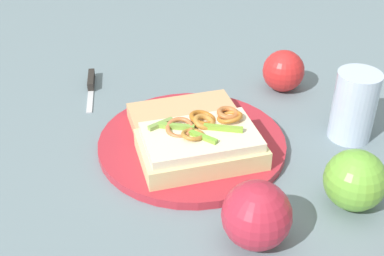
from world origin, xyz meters
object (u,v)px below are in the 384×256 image
apple_0 (283,71)px  knife (91,84)px  plate (192,143)px  apple_2 (355,180)px  sandwich (201,144)px  drinking_glass (354,106)px  bread_slice_side (184,118)px  apple_3 (257,215)px

apple_0 → knife: 0.32m
plate → apple_2: size_ratio=3.52×
knife → apple_2: bearing=44.6°
apple_2 → knife: bearing=-30.5°
plate → apple_2: apple_2 is taller
sandwich → drinking_glass: bearing=-178.5°
apple_0 → drinking_glass: drinking_glass is taller
apple_0 → plate: bearing=55.8°
sandwich → knife: size_ratio=1.54×
plate → drinking_glass: drinking_glass is taller
drinking_glass → bread_slice_side: bearing=4.9°
apple_2 → apple_3: size_ratio=0.96×
plate → sandwich: bearing=114.7°
apple_3 → knife: 0.43m
sandwich → apple_2: size_ratio=2.51×
sandwich → apple_3: 0.15m
apple_3 → apple_2: bearing=-145.5°
apple_0 → apple_3: apple_3 is taller
apple_0 → apple_3: size_ratio=0.88×
bread_slice_side → apple_2: apple_2 is taller
plate → apple_3: 0.20m
plate → apple_0: 0.23m
plate → bread_slice_side: size_ratio=1.72×
sandwich → drinking_glass: (-0.21, -0.10, 0.02)m
sandwich → bread_slice_side: size_ratio=1.23×
bread_slice_side → knife: bearing=-55.5°
sandwich → apple_0: (-0.11, -0.22, 0.00)m
knife → plate: bearing=38.1°
sandwich → drinking_glass: size_ratio=1.83×
apple_3 → sandwich: bearing=-59.5°
bread_slice_side → apple_0: (-0.14, -0.15, 0.01)m
apple_0 → drinking_glass: size_ratio=0.67×
sandwich → apple_3: size_ratio=2.41×
apple_0 → bread_slice_side: bearing=45.7°
plate → apple_2: 0.23m
plate → apple_0: size_ratio=3.83×
sandwich → knife: 0.28m
sandwich → bread_slice_side: sandwich is taller
apple_3 → drinking_glass: (-0.13, -0.23, 0.01)m
sandwich → drinking_glass: drinking_glass is taller
apple_2 → knife: 0.47m
plate → knife: size_ratio=2.16×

